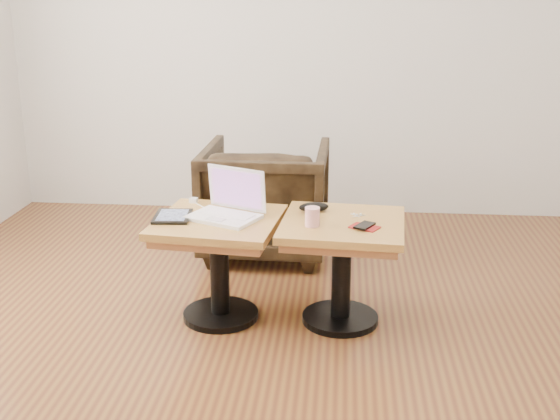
# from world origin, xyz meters

# --- Properties ---
(room_shell) EXTENTS (4.52, 4.52, 2.71)m
(room_shell) POSITION_xyz_m (0.00, 0.00, 1.35)
(room_shell) COLOR #542D1B
(room_shell) RESTS_ON ground
(side_table_left) EXTENTS (0.63, 0.63, 0.52)m
(side_table_left) POSITION_xyz_m (-0.46, 0.42, 0.39)
(side_table_left) COLOR black
(side_table_left) RESTS_ON ground
(side_table_right) EXTENTS (0.61, 0.61, 0.52)m
(side_table_right) POSITION_xyz_m (0.13, 0.43, 0.39)
(side_table_right) COLOR black
(side_table_right) RESTS_ON ground
(laptop) EXTENTS (0.39, 0.35, 0.23)m
(laptop) POSITION_xyz_m (-0.42, 0.45, 0.57)
(laptop) COLOR white
(laptop) RESTS_ON side_table_left
(tablet) EXTENTS (0.18, 0.23, 0.02)m
(tablet) POSITION_xyz_m (-0.68, 0.41, 0.53)
(tablet) COLOR black
(tablet) RESTS_ON side_table_left
(charging_adapter) EXTENTS (0.04, 0.04, 0.02)m
(charging_adapter) POSITION_xyz_m (-0.63, 0.67, 0.53)
(charging_adapter) COLOR white
(charging_adapter) RESTS_ON side_table_left
(glasses_case) EXTENTS (0.16, 0.10, 0.05)m
(glasses_case) POSITION_xyz_m (-0.01, 0.57, 0.54)
(glasses_case) COLOR black
(glasses_case) RESTS_ON side_table_right
(striped_cup) EXTENTS (0.08, 0.08, 0.09)m
(striped_cup) POSITION_xyz_m (-0.01, 0.35, 0.56)
(striped_cup) COLOR #E86271
(striped_cup) RESTS_ON side_table_right
(earbuds_tangle) EXTENTS (0.07, 0.05, 0.01)m
(earbuds_tangle) POSITION_xyz_m (0.20, 0.52, 0.53)
(earbuds_tangle) COLOR white
(earbuds_tangle) RESTS_ON side_table_right
(phone_on_sleeve) EXTENTS (0.15, 0.14, 0.02)m
(phone_on_sleeve) POSITION_xyz_m (0.23, 0.34, 0.53)
(phone_on_sleeve) COLOR maroon
(phone_on_sleeve) RESTS_ON side_table_right
(armchair) EXTENTS (0.75, 0.77, 0.69)m
(armchair) POSITION_xyz_m (-0.34, 1.35, 0.34)
(armchair) COLOR black
(armchair) RESTS_ON ground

